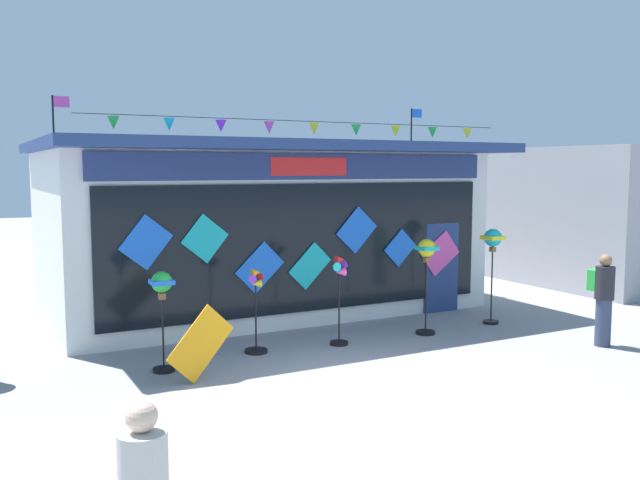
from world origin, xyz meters
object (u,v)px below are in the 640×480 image
object	(u,v)px
person_mid_plaza	(603,298)
wind_spinner_right	(493,247)
wind_spinner_far_left	(162,295)
wind_spinner_center_right	(427,261)
wind_spinner_center_left	(340,287)
kite_shop_building	(258,225)
wind_spinner_left	(256,310)
display_kite_on_ground	(201,344)

from	to	relation	value
person_mid_plaza	wind_spinner_right	bearing A→B (deg)	93.28
wind_spinner_far_left	wind_spinner_center_right	distance (m)	5.17
wind_spinner_center_right	wind_spinner_right	xyz separation A→B (m)	(1.75, 0.09, 0.18)
wind_spinner_far_left	person_mid_plaza	distance (m)	7.78
wind_spinner_center_left	person_mid_plaza	world-z (taller)	person_mid_plaza
wind_spinner_far_left	person_mid_plaza	world-z (taller)	person_mid_plaza
wind_spinner_right	kite_shop_building	bearing A→B (deg)	131.04
wind_spinner_left	person_mid_plaza	size ratio (longest dim) A/B	0.89
kite_shop_building	person_mid_plaza	distance (m)	7.62
wind_spinner_right	display_kite_on_ground	bearing A→B (deg)	-172.51
wind_spinner_left	wind_spinner_center_right	bearing A→B (deg)	-4.49
person_mid_plaza	wind_spinner_left	bearing A→B (deg)	146.43
kite_shop_building	wind_spinner_left	distance (m)	4.37
kite_shop_building	person_mid_plaza	size ratio (longest dim) A/B	5.75
wind_spinner_left	wind_spinner_center_left	xyz separation A→B (m)	(1.55, -0.21, 0.31)
wind_spinner_far_left	wind_spinner_left	bearing A→B (deg)	10.45
wind_spinner_center_left	display_kite_on_ground	bearing A→B (deg)	-164.11
wind_spinner_center_right	display_kite_on_ground	bearing A→B (deg)	-170.91
wind_spinner_right	person_mid_plaza	distance (m)	2.48
person_mid_plaza	wind_spinner_far_left	bearing A→B (deg)	153.66
wind_spinner_center_right	wind_spinner_right	distance (m)	1.76
wind_spinner_center_left	person_mid_plaza	bearing A→B (deg)	-28.49
wind_spinner_left	wind_spinner_center_left	world-z (taller)	wind_spinner_center_left
wind_spinner_far_left	person_mid_plaza	xyz separation A→B (m)	(7.47, -2.17, -0.35)
kite_shop_building	display_kite_on_ground	xyz separation A→B (m)	(-3.01, -4.91, -1.33)
wind_spinner_center_left	wind_spinner_right	world-z (taller)	wind_spinner_right
wind_spinner_far_left	wind_spinner_left	xyz separation A→B (m)	(1.73, 0.32, -0.47)
wind_spinner_left	wind_spinner_center_right	distance (m)	3.52
wind_spinner_center_left	person_mid_plaza	size ratio (longest dim) A/B	0.99
wind_spinner_far_left	wind_spinner_center_left	world-z (taller)	wind_spinner_center_left
wind_spinner_center_right	display_kite_on_ground	distance (m)	4.92
wind_spinner_right	wind_spinner_far_left	bearing A→B (deg)	-178.83
wind_spinner_right	display_kite_on_ground	size ratio (longest dim) A/B	1.87
kite_shop_building	wind_spinner_center_left	xyz separation A→B (m)	(-0.11, -4.09, -0.83)
wind_spinner_left	display_kite_on_ground	size ratio (longest dim) A/B	1.42
wind_spinner_left	wind_spinner_center_left	size ratio (longest dim) A/B	0.90
display_kite_on_ground	wind_spinner_far_left	bearing A→B (deg)	118.11
kite_shop_building	wind_spinner_far_left	bearing A→B (deg)	-128.96
wind_spinner_center_left	person_mid_plaza	xyz separation A→B (m)	(4.19, -2.27, -0.18)
display_kite_on_ground	wind_spinner_center_left	bearing A→B (deg)	15.89
wind_spinner_center_left	person_mid_plaza	distance (m)	4.77
person_mid_plaza	kite_shop_building	bearing A→B (deg)	112.51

